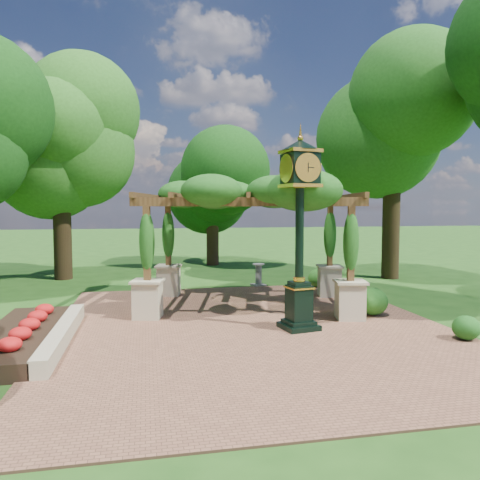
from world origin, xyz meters
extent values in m
plane|color=#1E4714|center=(0.00, 0.00, 0.00)|extent=(120.00, 120.00, 0.00)
cube|color=brown|center=(0.00, 1.00, 0.02)|extent=(10.00, 12.00, 0.04)
cube|color=#C6B793|center=(-4.60, 0.50, 0.20)|extent=(0.35, 5.00, 0.40)
cube|color=red|center=(-5.50, 0.50, 0.18)|extent=(1.50, 5.00, 0.36)
cube|color=black|center=(1.14, 0.52, 0.10)|extent=(1.00, 1.00, 0.13)
cube|color=black|center=(1.14, 0.52, 0.68)|extent=(0.62, 0.62, 0.96)
cube|color=gold|center=(1.14, 0.52, 1.11)|extent=(0.70, 0.70, 0.04)
cylinder|color=black|center=(1.14, 0.52, 2.50)|extent=(0.25, 0.25, 2.46)
cube|color=black|center=(1.14, 0.52, 4.11)|extent=(0.87, 0.87, 0.75)
cylinder|color=beige|center=(1.21, 0.14, 4.11)|extent=(0.64, 0.15, 0.64)
cone|color=black|center=(1.14, 0.52, 4.70)|extent=(1.12, 1.12, 0.27)
sphere|color=gold|center=(1.14, 0.52, 4.86)|extent=(0.15, 0.15, 0.15)
cube|color=beige|center=(-2.65, 2.50, 0.55)|extent=(0.88, 0.88, 1.02)
cube|color=brown|center=(-2.65, 2.50, 2.16)|extent=(0.22, 0.22, 2.09)
cube|color=beige|center=(2.88, 1.26, 0.55)|extent=(0.88, 0.88, 1.02)
cube|color=brown|center=(2.88, 1.26, 2.16)|extent=(0.22, 0.22, 2.09)
cube|color=beige|center=(-1.91, 5.81, 0.55)|extent=(0.88, 0.88, 1.02)
cube|color=brown|center=(-1.91, 5.81, 2.16)|extent=(0.22, 0.22, 2.09)
cube|color=beige|center=(3.62, 4.58, 0.55)|extent=(0.88, 0.88, 1.02)
cube|color=brown|center=(3.62, 4.58, 2.16)|extent=(0.22, 0.22, 2.09)
cube|color=brown|center=(0.11, 1.88, 3.30)|extent=(6.44, 1.59, 0.25)
cube|color=brown|center=(0.86, 5.19, 3.30)|extent=(6.44, 1.59, 0.25)
ellipsoid|color=#1C4F16|center=(0.49, 3.54, 3.60)|extent=(7.29, 5.41, 1.13)
cube|color=gray|center=(1.70, 7.23, 0.05)|extent=(0.60, 0.60, 0.09)
cylinder|color=gray|center=(1.70, 7.23, 0.46)|extent=(0.30, 0.30, 0.82)
cylinder|color=gray|center=(1.70, 7.23, 0.89)|extent=(0.56, 0.56, 0.05)
ellipsoid|color=#1A5117|center=(4.68, -1.19, 0.33)|extent=(0.80, 0.80, 0.57)
ellipsoid|color=#1F5518|center=(3.71, 1.57, 0.44)|extent=(1.17, 1.17, 0.79)
ellipsoid|color=#29681E|center=(3.88, 6.34, 0.40)|extent=(1.03, 1.03, 0.72)
cylinder|color=black|center=(-6.25, 10.74, 1.75)|extent=(0.76, 0.76, 3.51)
ellipsoid|color=#275B1A|center=(-6.25, 10.74, 6.28)|extent=(5.02, 5.02, 5.54)
cylinder|color=#372316|center=(0.88, 14.50, 1.35)|extent=(0.66, 0.66, 2.69)
ellipsoid|color=#113B0E|center=(0.88, 14.50, 4.81)|extent=(4.37, 4.37, 4.25)
cylinder|color=#322513|center=(7.95, 8.18, 1.89)|extent=(0.75, 0.75, 3.79)
ellipsoid|color=#1F5217|center=(7.95, 8.18, 6.77)|extent=(5.20, 5.20, 5.98)
camera|label=1|loc=(-2.66, -10.73, 3.14)|focal=35.00mm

